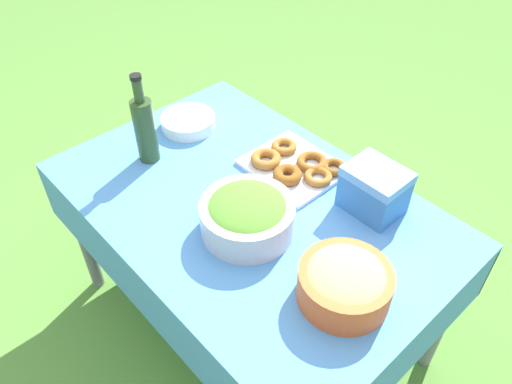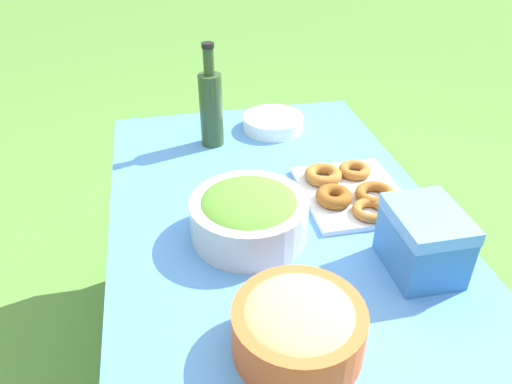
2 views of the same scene
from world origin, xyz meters
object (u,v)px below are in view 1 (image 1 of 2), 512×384
object	(u,v)px
plate_stack	(188,122)
salad_bowl	(247,215)
donut_platter	(295,165)
cooler_box	(374,190)
pasta_bowl	(345,282)
olive_oil_bottle	(145,128)

from	to	relation	value
plate_stack	salad_bowl	bearing A→B (deg)	160.87
donut_platter	plate_stack	size ratio (longest dim) A/B	1.54
salad_bowl	plate_stack	size ratio (longest dim) A/B	1.38
plate_stack	cooler_box	world-z (taller)	cooler_box
donut_platter	pasta_bowl	bearing A→B (deg)	147.95
pasta_bowl	plate_stack	xyz separation A→B (m)	(0.93, -0.17, -0.04)
pasta_bowl	olive_oil_bottle	bearing A→B (deg)	3.13
salad_bowl	plate_stack	distance (m)	0.60
salad_bowl	cooler_box	size ratio (longest dim) A/B	1.55
plate_stack	cooler_box	size ratio (longest dim) A/B	1.12
pasta_bowl	plate_stack	size ratio (longest dim) A/B	1.21
pasta_bowl	plate_stack	distance (m)	0.95
salad_bowl	donut_platter	distance (m)	0.33
donut_platter	plate_stack	distance (m)	0.48
donut_platter	plate_stack	world-z (taller)	donut_platter
pasta_bowl	salad_bowl	bearing A→B (deg)	3.68
donut_platter	olive_oil_bottle	xyz separation A→B (m)	(0.40, 0.34, 0.11)
pasta_bowl	cooler_box	size ratio (longest dim) A/B	1.36
salad_bowl	donut_platter	size ratio (longest dim) A/B	0.89
salad_bowl	plate_stack	world-z (taller)	salad_bowl
donut_platter	cooler_box	distance (m)	0.31
salad_bowl	pasta_bowl	xyz separation A→B (m)	(-0.36, -0.02, -0.00)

